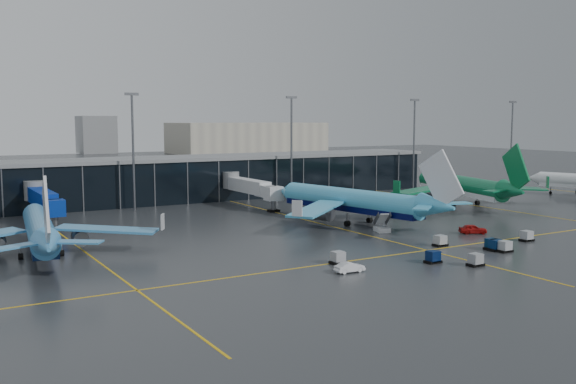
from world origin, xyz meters
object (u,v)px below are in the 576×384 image
airliner_aer_lingus (461,174)px  airliner_arkefly (39,213)px  mobile_airstair (382,227)px  service_van_red (473,229)px  airliner_klm_near (350,187)px  service_van_white (350,267)px  baggage_carts (465,248)px

airliner_aer_lingus → airliner_arkefly: bearing=-159.1°
mobile_airstair → service_van_red: (12.33, -9.64, 0.04)m
airliner_klm_near → mobile_airstair: 12.36m
airliner_klm_near → service_van_white: (-23.79, -32.42, -6.31)m
airliner_aer_lingus → mobile_airstair: bearing=-138.4°
service_van_white → baggage_carts: bearing=-86.2°
baggage_carts → mobile_airstair: mobile_airstair is taller
service_van_white → service_van_red: bearing=-69.5°
airliner_klm_near → airliner_arkefly: bearing=170.0°
airliner_klm_near → airliner_aer_lingus: bearing=2.7°
airliner_klm_near → baggage_carts: (-2.05, -31.59, -6.22)m
service_van_red → service_van_white: bearing=138.6°
baggage_carts → airliner_klm_near: bearing=86.3°
airliner_klm_near → airliner_aer_lingus: (38.71, 9.21, 0.06)m
service_van_red → mobile_airstair: bearing=81.6°
baggage_carts → service_van_white: size_ratio=9.33×
airliner_arkefly → service_van_white: (32.60, -31.67, -5.50)m
airliner_klm_near → service_van_red: bearing=-71.1°
airliner_arkefly → mobile_airstair: 56.72m
airliner_arkefly → service_van_white: bearing=-37.5°
airliner_klm_near → service_van_white: bearing=-137.0°
airliner_klm_near → service_van_white: size_ratio=11.10×
mobile_airstair → airliner_aer_lingus: bearing=46.4°
airliner_arkefly → service_van_red: (67.91, -19.54, -5.36)m
mobile_airstair → airliner_arkefly: bearing=-170.4°
airliner_arkefly → service_van_white: airliner_arkefly is taller
baggage_carts → mobile_airstair: 20.98m
airliner_arkefly → airliner_aer_lingus: airliner_aer_lingus is taller
airliner_arkefly → service_van_red: size_ratio=8.43×
service_van_white → mobile_airstair: bearing=-45.0°
airliner_aer_lingus → service_van_red: airliner_aer_lingus is taller
service_van_red → airliner_arkefly: bearing=103.6°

